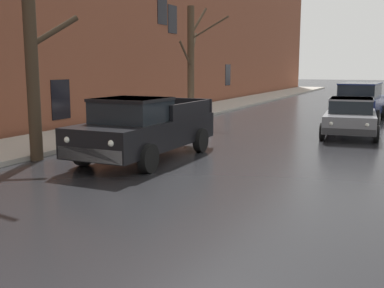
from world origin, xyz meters
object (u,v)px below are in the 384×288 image
at_px(bare_tree_second_along_sidewalk, 32,31).
at_px(sedan_grey_parked_kerbside_close, 351,116).
at_px(bare_tree_mid_block, 192,61).
at_px(pickup_truck_black_approaching_near_lane, 144,128).
at_px(suv_darkblue_parked_kerbside_mid, 360,100).

xyz_separation_m(bare_tree_second_along_sidewalk, sedan_grey_parked_kerbside_close, (7.44, 8.41, -2.77)).
bearing_deg(sedan_grey_parked_kerbside_close, bare_tree_mid_block, 166.98).
bearing_deg(pickup_truck_black_approaching_near_lane, sedan_grey_parked_kerbside_close, 56.49).
distance_m(bare_tree_second_along_sidewalk, bare_tree_mid_block, 10.15).
relative_size(bare_tree_second_along_sidewalk, pickup_truck_black_approaching_near_lane, 1.34).
bearing_deg(sedan_grey_parked_kerbside_close, suv_darkblue_parked_kerbside_mid, 92.04).
relative_size(bare_tree_second_along_sidewalk, sedan_grey_parked_kerbside_close, 1.66).
bearing_deg(suv_darkblue_parked_kerbside_mid, pickup_truck_black_approaching_near_lane, -109.71).
xyz_separation_m(bare_tree_second_along_sidewalk, bare_tree_mid_block, (0.05, 10.12, -0.69)).
height_order(bare_tree_mid_block, sedan_grey_parked_kerbside_close, bare_tree_mid_block).
height_order(bare_tree_mid_block, pickup_truck_black_approaching_near_lane, bare_tree_mid_block).
xyz_separation_m(bare_tree_mid_block, sedan_grey_parked_kerbside_close, (7.39, -1.71, -2.08)).
bearing_deg(bare_tree_second_along_sidewalk, bare_tree_mid_block, 89.72).
distance_m(bare_tree_mid_block, sedan_grey_parked_kerbside_close, 7.86).
distance_m(bare_tree_second_along_sidewalk, suv_darkblue_parked_kerbside_mid, 15.90).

